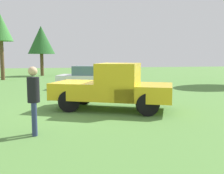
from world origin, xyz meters
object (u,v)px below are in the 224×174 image
at_px(pickup_truck, 115,86).
at_px(person_bystander, 34,96).
at_px(sedan_near, 92,78).
at_px(tree_back_left, 1,28).
at_px(tree_back_right, 41,40).

distance_m(pickup_truck, person_bystander, 3.98).
distance_m(sedan_near, tree_back_left, 11.37).
distance_m(sedan_near, person_bystander, 10.28).
xyz_separation_m(pickup_truck, tree_back_left, (-7.08, 15.06, 3.66)).
distance_m(pickup_truck, sedan_near, 7.08).
distance_m(person_bystander, tree_back_left, 18.69).
height_order(pickup_truck, sedan_near, pickup_truck).
relative_size(sedan_near, tree_back_right, 0.88).
bearing_deg(person_bystander, tree_back_left, 99.03).
height_order(tree_back_left, tree_back_right, tree_back_left).
distance_m(tree_back_left, tree_back_right, 5.75).
relative_size(person_bystander, tree_back_right, 0.33).
bearing_deg(person_bystander, tree_back_right, 88.28).
bearing_deg(pickup_truck, tree_back_right, -53.87).
relative_size(person_bystander, tree_back_left, 0.31).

